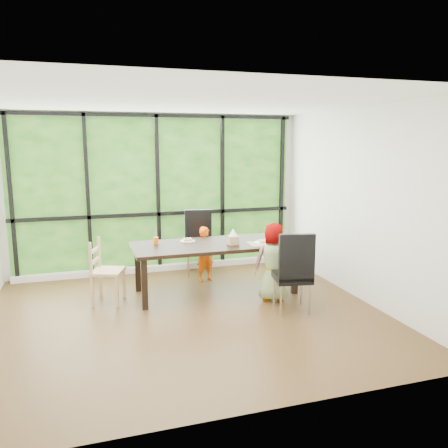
{
  "coord_description": "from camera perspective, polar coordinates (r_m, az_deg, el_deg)",
  "views": [
    {
      "loc": [
        -1.17,
        -5.37,
        2.2
      ],
      "look_at": [
        0.71,
        0.67,
        1.05
      ],
      "focal_mm": 35.7,
      "sensor_mm": 36.0,
      "label": 1
    }
  ],
  "objects": [
    {
      "name": "orange_cup",
      "position": [
        6.55,
        -8.69,
        -2.13
      ],
      "size": [
        0.07,
        0.07,
        0.11
      ],
      "primitive_type": "cylinder",
      "color": "#F26009",
      "rests_on": "dining_table"
    },
    {
      "name": "crepe_rolls_far",
      "position": [
        6.68,
        -4.67,
        -1.98
      ],
      "size": [
        0.15,
        0.12,
        0.04
      ],
      "primitive_type": null,
      "color": "tan",
      "rests_on": "plate_far"
    },
    {
      "name": "chair_interior_leather",
      "position": [
        5.96,
        8.73,
        -6.0
      ],
      "size": [
        0.54,
        0.54,
        1.08
      ],
      "primitive_type": "cube",
      "rotation": [
        0.0,
        0.0,
        2.95
      ],
      "color": "black",
      "rests_on": "ground"
    },
    {
      "name": "back_wall",
      "position": [
        7.76,
        -8.5,
        3.91
      ],
      "size": [
        5.0,
        0.0,
        5.0
      ],
      "primitive_type": "plane",
      "rotation": [
        1.57,
        0.0,
        0.0
      ],
      "color": "silver",
      "rests_on": "ground"
    },
    {
      "name": "window_sill",
      "position": [
        7.91,
        -8.14,
        -5.57
      ],
      "size": [
        4.8,
        0.12,
        0.1
      ],
      "primitive_type": "cube",
      "color": "silver",
      "rests_on": "ground"
    },
    {
      "name": "plate_near",
      "position": [
        6.58,
        5.08,
        -2.4
      ],
      "size": [
        0.26,
        0.26,
        0.02
      ],
      "primitive_type": "cylinder",
      "color": "white",
      "rests_on": "dining_table"
    },
    {
      "name": "ground",
      "position": [
        5.92,
        -4.72,
        -11.54
      ],
      "size": [
        5.0,
        5.0,
        0.0
      ],
      "primitive_type": "plane",
      "color": "black",
      "rests_on": "ground"
    },
    {
      "name": "placemat",
      "position": [
        6.55,
        5.12,
        -2.5
      ],
      "size": [
        0.46,
        0.34,
        0.01
      ],
      "primitive_type": "cube",
      "color": "tan",
      "rests_on": "dining_table"
    },
    {
      "name": "foliage_backdrop",
      "position": [
        7.74,
        -8.48,
        3.89
      ],
      "size": [
        4.8,
        0.02,
        2.65
      ],
      "primitive_type": "cube",
      "color": "#194915",
      "rests_on": "back_wall"
    },
    {
      "name": "crepe_rolls_near",
      "position": [
        6.57,
        5.09,
        -2.18
      ],
      "size": [
        0.15,
        0.12,
        0.04
      ],
      "primitive_type": null,
      "color": "tan",
      "rests_on": "plate_near"
    },
    {
      "name": "plate_far",
      "position": [
        6.69,
        -4.67,
        -2.19
      ],
      "size": [
        0.23,
        0.23,
        0.01
      ],
      "primitive_type": "cylinder",
      "color": "white",
      "rests_on": "dining_table"
    },
    {
      "name": "straw_white",
      "position": [
        6.53,
        -8.72,
        -1.33
      ],
      "size": [
        0.01,
        0.04,
        0.2
      ],
      "primitive_type": "cylinder",
      "rotation": [
        0.14,
        0.0,
        0.0
      ],
      "color": "white",
      "rests_on": "orange_cup"
    },
    {
      "name": "child_older",
      "position": [
        6.33,
        6.55,
        -4.82
      ],
      "size": [
        0.63,
        0.51,
        1.11
      ],
      "primitive_type": "imported",
      "rotation": [
        0.0,
        0.0,
        2.82
      ],
      "color": "gray",
      "rests_on": "ground"
    },
    {
      "name": "chair_end_beech",
      "position": [
        6.41,
        -14.66,
        -5.88
      ],
      "size": [
        0.52,
        0.53,
        0.9
      ],
      "primitive_type": "cube",
      "rotation": [
        0.0,
        0.0,
        1.23
      ],
      "color": "tan",
      "rests_on": "ground"
    },
    {
      "name": "child_toddler",
      "position": [
        7.18,
        -2.41,
        -3.85
      ],
      "size": [
        0.37,
        0.3,
        0.89
      ],
      "primitive_type": "imported",
      "rotation": [
        0.0,
        0.0,
        0.32
      ],
      "color": "#F25B07",
      "rests_on": "ground"
    },
    {
      "name": "chair_window_leather",
      "position": [
        7.54,
        -3.22,
        -2.43
      ],
      "size": [
        0.54,
        0.54,
        1.08
      ],
      "primitive_type": "cube",
      "rotation": [
        0.0,
        0.0,
        -0.19
      ],
      "color": "black",
      "rests_on": "ground"
    },
    {
      "name": "tissue_box",
      "position": [
        6.47,
        1.18,
        -2.08
      ],
      "size": [
        0.15,
        0.15,
        0.12
      ],
      "primitive_type": "cube",
      "color": "tan",
      "rests_on": "dining_table"
    },
    {
      "name": "green_cup",
      "position": [
        6.65,
        7.76,
        -1.82
      ],
      "size": [
        0.08,
        0.08,
        0.13
      ],
      "primitive_type": "cylinder",
      "color": "green",
      "rests_on": "dining_table"
    },
    {
      "name": "window_mullions",
      "position": [
        7.7,
        -8.44,
        3.86
      ],
      "size": [
        4.8,
        0.06,
        2.65
      ],
      "primitive_type": null,
      "color": "black",
      "rests_on": "back_wall"
    },
    {
      "name": "straw_pink",
      "position": [
        6.63,
        7.78,
        -0.94
      ],
      "size": [
        0.01,
        0.04,
        0.2
      ],
      "primitive_type": "cylinder",
      "rotation": [
        0.14,
        0.0,
        0.0
      ],
      "color": "pink",
      "rests_on": "green_cup"
    },
    {
      "name": "dining_table",
      "position": [
        6.65,
        -1.08,
        -5.63
      ],
      "size": [
        2.48,
        1.19,
        0.75
      ],
      "primitive_type": "cube",
      "rotation": [
        0.0,
        0.0,
        -0.08
      ],
      "color": "black",
      "rests_on": "ground"
    },
    {
      "name": "tissue",
      "position": [
        6.45,
        1.18,
        -1.06
      ],
      "size": [
        0.12,
        0.12,
        0.11
      ],
      "primitive_type": "cone",
      "color": "white",
      "rests_on": "tissue_box"
    }
  ]
}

